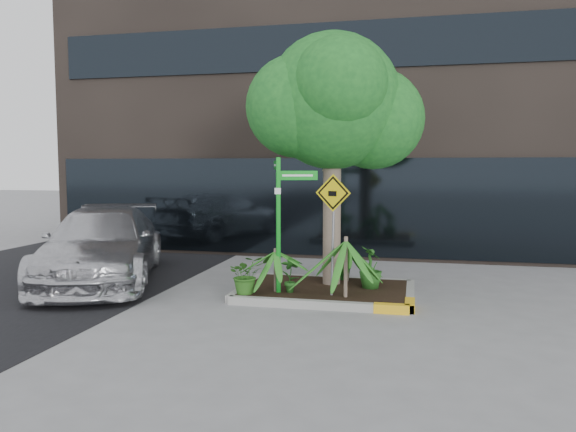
% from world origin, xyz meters
% --- Properties ---
extents(ground, '(80.00, 80.00, 0.00)m').
position_xyz_m(ground, '(0.00, 0.00, 0.00)').
color(ground, gray).
rests_on(ground, ground).
extents(asphalt_road, '(7.00, 80.00, 0.01)m').
position_xyz_m(asphalt_road, '(-6.50, 0.00, 0.01)').
color(asphalt_road, black).
rests_on(asphalt_road, ground).
extents(building, '(18.00, 8.00, 15.00)m').
position_xyz_m(building, '(0.50, 8.50, 7.50)').
color(building, '#2D2621').
rests_on(building, ground).
extents(planter, '(3.35, 2.36, 0.15)m').
position_xyz_m(planter, '(0.23, 0.27, 0.10)').
color(planter, '#9E9E99').
rests_on(planter, ground).
extents(tree, '(3.42, 3.03, 5.13)m').
position_xyz_m(tree, '(0.25, 0.71, 3.75)').
color(tree, gray).
rests_on(tree, ground).
extents(palm_front, '(1.23, 1.23, 1.36)m').
position_xyz_m(palm_front, '(0.67, -0.41, 1.17)').
color(palm_front, gray).
rests_on(palm_front, ground).
extents(palm_left, '(0.91, 0.91, 1.01)m').
position_xyz_m(palm_left, '(-0.67, -0.25, 0.91)').
color(palm_left, gray).
rests_on(palm_left, ground).
extents(palm_back, '(0.86, 0.86, 0.95)m').
position_xyz_m(palm_back, '(0.53, 1.00, 0.86)').
color(palm_back, gray).
rests_on(palm_back, ground).
extents(parked_car, '(3.97, 5.83, 1.57)m').
position_xyz_m(parked_car, '(-4.73, 0.55, 0.78)').
color(parked_car, silver).
rests_on(parked_car, ground).
extents(shrub_a, '(0.87, 0.87, 0.71)m').
position_xyz_m(shrub_a, '(-1.15, -0.55, 0.51)').
color(shrub_a, '#2A5F1B').
rests_on(shrub_a, planter).
extents(shrub_b, '(0.61, 0.61, 0.80)m').
position_xyz_m(shrub_b, '(1.05, 0.44, 0.55)').
color(shrub_b, '#215A1B').
rests_on(shrub_b, planter).
extents(shrub_c, '(0.39, 0.39, 0.67)m').
position_xyz_m(shrub_c, '(-0.38, -0.26, 0.48)').
color(shrub_c, '#24621E').
rests_on(shrub_c, planter).
extents(shrub_d, '(0.43, 0.43, 0.67)m').
position_xyz_m(shrub_d, '(0.46, 1.09, 0.48)').
color(shrub_d, '#195919').
rests_on(shrub_d, planter).
extents(street_sign_post, '(0.95, 0.75, 2.65)m').
position_xyz_m(street_sign_post, '(-0.57, -0.23, 1.64)').
color(street_sign_post, '#0A7716').
rests_on(street_sign_post, ground).
extents(cattle_sign, '(0.66, 0.20, 2.20)m').
position_xyz_m(cattle_sign, '(0.41, -0.30, 1.64)').
color(cattle_sign, slate).
rests_on(cattle_sign, ground).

